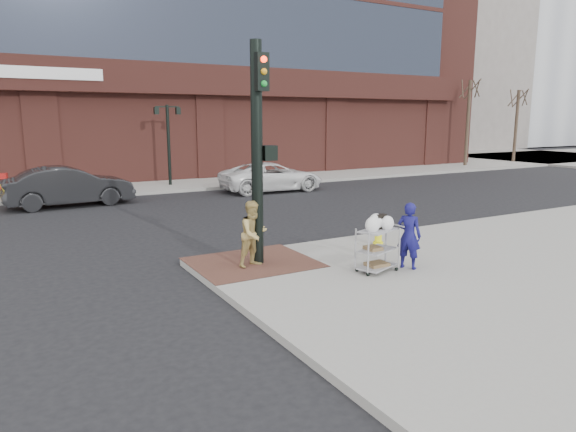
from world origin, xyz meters
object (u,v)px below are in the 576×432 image
lamp_post (168,136)px  fire_hydrant (378,229)px  minivan_white (272,177)px  pedestrian_tan (254,234)px  woman_blue (409,236)px  traffic_signal_pole (258,148)px  sedan_dark (69,186)px  utility_cart (377,246)px

lamp_post → fire_hydrant: lamp_post is taller
lamp_post → minivan_white: size_ratio=0.80×
pedestrian_tan → minivan_white: pedestrian_tan is taller
lamp_post → woman_blue: (0.25, -17.24, -1.72)m
traffic_signal_pole → sedan_dark: bearing=103.1°
woman_blue → sedan_dark: size_ratio=0.31×
sedan_dark → minivan_white: size_ratio=0.97×
pedestrian_tan → sedan_dark: size_ratio=0.31×
lamp_post → sedan_dark: bearing=-145.6°
fire_hydrant → pedestrian_tan: bearing=-177.1°
pedestrian_tan → minivan_white: bearing=45.4°
sedan_dark → traffic_signal_pole: bearing=-170.6°
woman_blue → minivan_white: bearing=-44.1°
pedestrian_tan → sedan_dark: (-2.49, 11.83, -0.10)m
woman_blue → fire_hydrant: 2.24m
lamp_post → utility_cart: (-0.51, -17.09, -1.89)m
lamp_post → woman_blue: lamp_post is taller
woman_blue → pedestrian_tan: (-2.95, 1.86, 0.00)m
woman_blue → utility_cart: bearing=49.9°
pedestrian_tan → fire_hydrant: (3.78, 0.19, -0.33)m
sedan_dark → fire_hydrant: size_ratio=5.90×
woman_blue → utility_cart: woman_blue is taller
pedestrian_tan → utility_cart: (2.18, -1.71, -0.18)m
pedestrian_tan → woman_blue: bearing=-47.3°
lamp_post → woman_blue: size_ratio=2.66×
traffic_signal_pole → fire_hydrant: size_ratio=6.05×
pedestrian_tan → sedan_dark: pedestrian_tan is taller
lamp_post → utility_cart: lamp_post is taller
fire_hydrant → utility_cart: bearing=-130.0°
pedestrian_tan → sedan_dark: bearing=86.8°
fire_hydrant → lamp_post: bearing=94.1°
sedan_dark → minivan_white: bearing=-94.8°
traffic_signal_pole → woman_blue: size_ratio=3.32×
woman_blue → minivan_white: size_ratio=0.30×
woman_blue → utility_cart: (-0.76, 0.15, -0.17)m
utility_cart → minivan_white: bearing=71.7°
traffic_signal_pole → fire_hydrant: bearing=0.6°
lamp_post → traffic_signal_pole: bearing=-99.2°
woman_blue → pedestrian_tan: pedestrian_tan is taller
traffic_signal_pole → sedan_dark: size_ratio=1.03×
lamp_post → pedestrian_tan: bearing=-99.9°
pedestrian_tan → fire_hydrant: 3.80m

